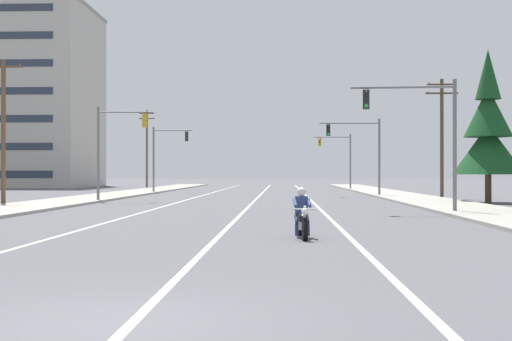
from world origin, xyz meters
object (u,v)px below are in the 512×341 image
object	(u,v)px
traffic_signal_mid_right	(362,145)
conifer_tree_right_verge_far	(488,132)
traffic_signal_mid_left	(165,150)
utility_pole_left_near	(3,128)
motorcycle_with_rider	(302,218)
traffic_signal_far_right	(340,153)
utility_pole_right_far	(442,133)
traffic_signal_near_left	(114,140)
utility_pole_left_far	(147,146)
traffic_signal_near_right	(424,125)

from	to	relation	value
traffic_signal_mid_right	conifer_tree_right_verge_far	size ratio (longest dim) A/B	0.64
traffic_signal_mid_left	utility_pole_left_near	bearing A→B (deg)	-102.84
motorcycle_with_rider	traffic_signal_mid_right	bearing A→B (deg)	80.49
motorcycle_with_rider	utility_pole_left_near	xyz separation A→B (m)	(-16.98, 19.47, 3.91)
traffic_signal_mid_right	traffic_signal_mid_left	distance (m)	19.37
traffic_signal_mid_right	traffic_signal_far_right	world-z (taller)	same
traffic_signal_mid_left	utility_pole_right_far	xyz separation A→B (m)	(22.86, -12.15, 0.78)
traffic_signal_near_left	utility_pole_left_far	size ratio (longest dim) A/B	0.64
traffic_signal_mid_left	utility_pole_left_far	world-z (taller)	utility_pole_left_far
traffic_signal_mid_right	conifer_tree_right_verge_far	bearing A→B (deg)	-60.32
traffic_signal_mid_right	utility_pole_left_far	bearing A→B (deg)	128.54
traffic_signal_mid_left	traffic_signal_far_right	size ratio (longest dim) A/B	1.00
traffic_signal_far_right	conifer_tree_right_verge_far	bearing A→B (deg)	-78.64
motorcycle_with_rider	traffic_signal_far_right	world-z (taller)	traffic_signal_far_right
traffic_signal_near_right	traffic_signal_mid_right	bearing A→B (deg)	90.52
motorcycle_with_rider	utility_pole_left_far	xyz separation A→B (m)	(-17.45, 63.70, 4.60)
conifer_tree_right_verge_far	traffic_signal_far_right	bearing A→B (deg)	101.36
utility_pole_left_near	utility_pole_right_far	world-z (taller)	utility_pole_right_far
traffic_signal_mid_right	utility_pole_right_far	bearing A→B (deg)	-33.23
utility_pole_right_far	utility_pole_left_near	bearing A→B (deg)	-157.90
traffic_signal_near_right	traffic_signal_far_right	xyz separation A→B (m)	(-0.16, 43.42, -0.05)
traffic_signal_mid_right	utility_pole_left_far	xyz separation A→B (m)	(-23.23, 29.16, 1.08)
motorcycle_with_rider	traffic_signal_mid_left	world-z (taller)	traffic_signal_mid_left
traffic_signal_near_left	traffic_signal_mid_right	size ratio (longest dim) A/B	1.00
traffic_signal_near_right	traffic_signal_near_left	distance (m)	21.36
traffic_signal_near_right	utility_pole_left_far	bearing A→B (deg)	114.33
motorcycle_with_rider	conifer_tree_right_verge_far	world-z (taller)	conifer_tree_right_verge_far
motorcycle_with_rider	traffic_signal_near_right	distance (m)	13.76
utility_pole_left_far	conifer_tree_right_verge_far	size ratio (longest dim) A/B	1.01
traffic_signal_mid_left	motorcycle_with_rider	bearing A→B (deg)	-74.94
traffic_signal_far_right	utility_pole_left_near	world-z (taller)	utility_pole_left_near
motorcycle_with_rider	conifer_tree_right_verge_far	bearing A→B (deg)	61.99
traffic_signal_mid_right	utility_pole_left_near	xyz separation A→B (m)	(-22.76, -15.06, 0.39)
motorcycle_with_rider	traffic_signal_near_right	world-z (taller)	traffic_signal_near_right
motorcycle_with_rider	utility_pole_left_near	distance (m)	26.13
traffic_signal_mid_right	utility_pole_left_near	size ratio (longest dim) A/B	0.73
traffic_signal_mid_right	traffic_signal_near_right	bearing A→B (deg)	-89.48
traffic_signal_near_left	traffic_signal_far_right	bearing A→B (deg)	60.90
traffic_signal_near_left	utility_pole_left_far	world-z (taller)	utility_pole_left_far
traffic_signal_mid_left	utility_pole_left_near	distance (m)	24.23
traffic_signal_mid_right	utility_pole_right_far	world-z (taller)	utility_pole_right_far
utility_pole_right_far	conifer_tree_right_verge_far	bearing A→B (deg)	-82.53
traffic_signal_mid_right	conifer_tree_right_verge_far	world-z (taller)	conifer_tree_right_verge_far
motorcycle_with_rider	utility_pole_left_far	bearing A→B (deg)	105.32
traffic_signal_far_right	utility_pole_right_far	world-z (taller)	utility_pole_right_far
utility_pole_left_near	conifer_tree_right_verge_far	world-z (taller)	conifer_tree_right_verge_far
conifer_tree_right_verge_far	traffic_signal_mid_left	bearing A→B (deg)	140.09
utility_pole_left_near	traffic_signal_far_right	bearing A→B (deg)	57.52
traffic_signal_near_left	conifer_tree_right_verge_far	size ratio (longest dim) A/B	0.64
traffic_signal_mid_left	conifer_tree_right_verge_far	xyz separation A→B (m)	(23.89, -19.98, 0.39)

